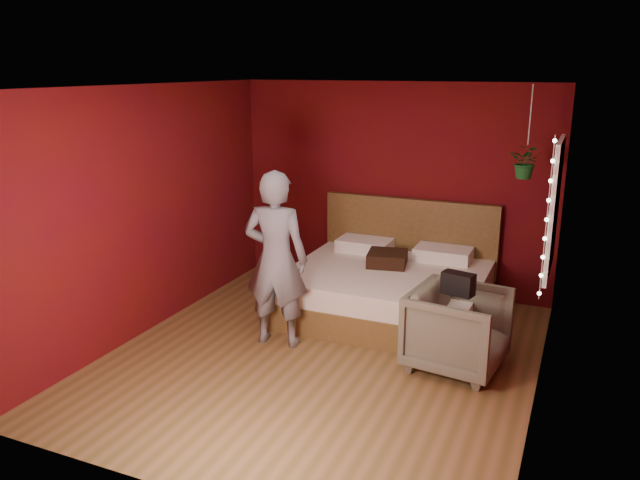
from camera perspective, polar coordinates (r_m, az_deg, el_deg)
The scene contains 10 objects.
floor at distance 6.27m, azimuth 0.20°, elevation -10.60°, with size 4.50×4.50×0.00m, color brown.
room_walls at distance 5.73m, azimuth 0.21°, elevation 4.63°, with size 4.04×4.54×2.62m.
window at distance 6.21m, azimuth 20.60°, elevation 2.79°, with size 0.05×0.97×1.27m.
fairy_lights at distance 5.70m, azimuth 20.02°, elevation 1.76°, with size 0.04×0.04×1.45m.
bed at distance 7.26m, azimuth 6.38°, elevation -4.28°, with size 2.18×1.86×1.20m.
person at distance 6.26m, azimuth -4.04°, elevation -1.77°, with size 0.66×0.43×1.81m, color slate.
armchair at distance 6.05m, azimuth 12.48°, elevation -7.99°, with size 0.83×0.86×0.78m, color #6B6C55.
handbag at distance 5.77m, azimuth 12.52°, elevation -3.92°, with size 0.29×0.14×0.20m, color black.
throw_pillow at distance 7.26m, azimuth 6.17°, elevation -1.70°, with size 0.44×0.44×0.16m, color black.
hanging_plant at distance 6.81m, azimuth 18.34°, elevation 6.80°, with size 0.37×0.34×0.96m.
Camera 1 is at (2.22, -5.17, 2.77)m, focal length 35.00 mm.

